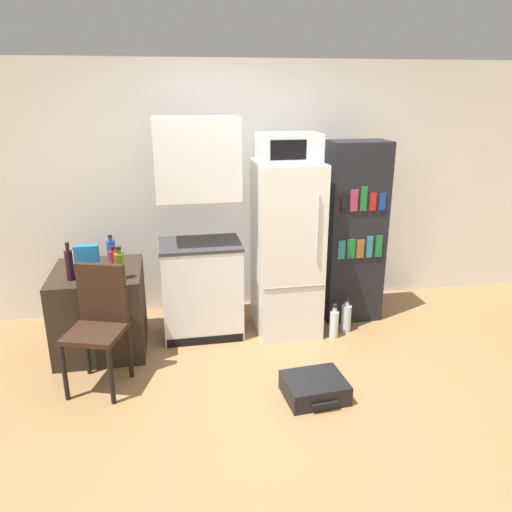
% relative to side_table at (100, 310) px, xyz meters
% --- Properties ---
extents(ground_plane, '(24.00, 24.00, 0.00)m').
position_rel_side_table_xyz_m(ground_plane, '(1.50, -1.21, -0.37)').
color(ground_plane, olive).
extents(wall_back, '(6.40, 0.10, 2.50)m').
position_rel_side_table_xyz_m(wall_back, '(1.70, 0.79, 0.88)').
color(wall_back, white).
rests_on(wall_back, ground_plane).
extents(side_table, '(0.75, 0.78, 0.74)m').
position_rel_side_table_xyz_m(side_table, '(0.00, 0.00, 0.00)').
color(side_table, '#2D2319').
rests_on(side_table, ground_plane).
extents(kitchen_hutch, '(0.74, 0.53, 2.00)m').
position_rel_side_table_xyz_m(kitchen_hutch, '(0.91, 0.13, 0.56)').
color(kitchen_hutch, white).
rests_on(kitchen_hutch, ground_plane).
extents(refrigerator, '(0.58, 0.65, 1.62)m').
position_rel_side_table_xyz_m(refrigerator, '(1.71, 0.08, 0.44)').
color(refrigerator, white).
rests_on(refrigerator, ground_plane).
extents(microwave, '(0.53, 0.37, 0.24)m').
position_rel_side_table_xyz_m(microwave, '(1.71, 0.08, 1.37)').
color(microwave, silver).
rests_on(microwave, refrigerator).
extents(bookshelf, '(0.56, 0.35, 1.77)m').
position_rel_side_table_xyz_m(bookshelf, '(2.42, 0.22, 0.52)').
color(bookshelf, black).
rests_on(bookshelf, ground_plane).
extents(bottle_blue_soda, '(0.08, 0.08, 0.24)m').
position_rel_side_table_xyz_m(bottle_blue_soda, '(0.11, 0.24, 0.47)').
color(bottle_blue_soda, '#1E47A3').
rests_on(bottle_blue_soda, side_table).
extents(bottle_milk_white, '(0.06, 0.06, 0.15)m').
position_rel_side_table_xyz_m(bottle_milk_white, '(-0.18, 0.20, 0.43)').
color(bottle_milk_white, white).
rests_on(bottle_milk_white, side_table).
extents(bottle_ketchup_red, '(0.07, 0.07, 0.20)m').
position_rel_side_table_xyz_m(bottle_ketchup_red, '(0.15, 0.02, 0.45)').
color(bottle_ketchup_red, '#AD1914').
rests_on(bottle_ketchup_red, side_table).
extents(bottle_wine_dark, '(0.06, 0.06, 0.32)m').
position_rel_side_table_xyz_m(bottle_wine_dark, '(-0.17, -0.19, 0.50)').
color(bottle_wine_dark, black).
rests_on(bottle_wine_dark, side_table).
extents(bottle_olive_oil, '(0.08, 0.08, 0.28)m').
position_rel_side_table_xyz_m(bottle_olive_oil, '(0.23, -0.24, 0.49)').
color(bottle_olive_oil, '#566619').
rests_on(bottle_olive_oil, side_table).
extents(bowl, '(0.13, 0.13, 0.04)m').
position_rel_side_table_xyz_m(bowl, '(-0.00, -0.05, 0.39)').
color(bowl, silver).
rests_on(bowl, side_table).
extents(cereal_box, '(0.19, 0.07, 0.30)m').
position_rel_side_table_xyz_m(cereal_box, '(-0.03, -0.23, 0.52)').
color(cereal_box, '#1E66A8').
rests_on(cereal_box, side_table).
extents(chair, '(0.51, 0.51, 0.97)m').
position_rel_side_table_xyz_m(chair, '(0.07, -0.58, 0.20)').
color(chair, black).
rests_on(chair, ground_plane).
extents(suitcase_large_flat, '(0.48, 0.44, 0.15)m').
position_rel_side_table_xyz_m(suitcase_large_flat, '(1.65, -1.09, -0.29)').
color(suitcase_large_flat, black).
rests_on(suitcase_large_flat, ground_plane).
extents(water_bottle_front, '(0.09, 0.09, 0.34)m').
position_rel_side_table_xyz_m(water_bottle_front, '(2.27, -0.10, -0.23)').
color(water_bottle_front, silver).
rests_on(water_bottle_front, ground_plane).
extents(water_bottle_middle, '(0.08, 0.08, 0.34)m').
position_rel_side_table_xyz_m(water_bottle_middle, '(2.11, -0.20, -0.23)').
color(water_bottle_middle, silver).
rests_on(water_bottle_middle, ground_plane).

